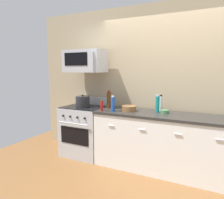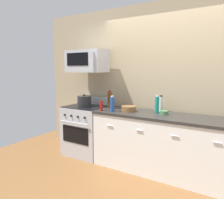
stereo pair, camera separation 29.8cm
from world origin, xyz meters
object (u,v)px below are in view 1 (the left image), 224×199
at_px(bowl_wooden_salad, 129,108).
at_px(stockpot, 83,102).
at_px(bottle_wine_amber, 109,100).
at_px(bottle_sparkling_teal, 157,104).
at_px(bottle_hot_sauce_red, 102,106).
at_px(bowl_green_glaze, 165,112).
at_px(bottle_vinegar_white, 161,103).
at_px(bottle_soda_blue, 113,104).
at_px(range_oven, 85,130).
at_px(microwave, 85,61).

distance_m(bowl_wooden_salad, stockpot, 0.90).
height_order(bottle_wine_amber, bottle_sparkling_teal, bottle_wine_amber).
xyz_separation_m(bottle_hot_sauce_red, bowl_wooden_salad, (0.40, 0.20, -0.04)).
bearing_deg(bottle_wine_amber, bottle_sparkling_teal, 1.59).
distance_m(bottle_wine_amber, bowl_green_glaze, 1.00).
bearing_deg(bottle_wine_amber, bottle_hot_sauce_red, -86.87).
distance_m(bottle_wine_amber, bottle_hot_sauce_red, 0.29).
bearing_deg(bottle_hot_sauce_red, bottle_vinegar_white, 26.29).
bearing_deg(bottle_soda_blue, bowl_green_glaze, 14.75).
bearing_deg(bowl_green_glaze, bottle_sparkling_teal, 162.33).
distance_m(range_oven, bottle_vinegar_white, 1.50).
height_order(microwave, bowl_green_glaze, microwave).
distance_m(bottle_sparkling_teal, bowl_wooden_salad, 0.47).
bearing_deg(microwave, bottle_sparkling_teal, 1.88).
bearing_deg(stockpot, bottle_sparkling_teal, 6.04).
xyz_separation_m(bowl_wooden_salad, stockpot, (-0.90, -0.03, 0.06)).
xyz_separation_m(bottle_vinegar_white, bowl_green_glaze, (0.10, -0.16, -0.10)).
bearing_deg(bottle_vinegar_white, microwave, -173.15).
relative_size(bottle_soda_blue, bottle_vinegar_white, 0.95).
xyz_separation_m(microwave, bottle_soda_blue, (0.67, -0.21, -0.71)).
bearing_deg(bottle_soda_blue, bowl_wooden_salad, 32.04).
bearing_deg(stockpot, range_oven, 90.00).
bearing_deg(bottle_hot_sauce_red, bottle_sparkling_teal, 20.12).
bearing_deg(bottle_vinegar_white, bowl_wooden_salad, -153.87).
bearing_deg(bottle_vinegar_white, bottle_soda_blue, -151.86).
height_order(microwave, bottle_wine_amber, microwave).
xyz_separation_m(microwave, bottle_wine_amber, (0.48, 0.02, -0.68)).
bearing_deg(microwave, bowl_wooden_salad, -4.17).
relative_size(bottle_wine_amber, bottle_sparkling_teal, 1.11).
xyz_separation_m(range_oven, bottle_hot_sauce_red, (0.49, -0.22, 0.54)).
xyz_separation_m(microwave, bowl_green_glaze, (1.47, 0.00, -0.80)).
bearing_deg(range_oven, bottle_vinegar_white, 8.69).
bearing_deg(bottle_hot_sauce_red, bowl_wooden_salad, 26.48).
height_order(microwave, bottle_hot_sauce_red, microwave).
distance_m(bottle_sparkling_teal, bottle_vinegar_white, 0.12).
bearing_deg(bottle_wine_amber, range_oven, -172.29).
relative_size(microwave, stockpot, 2.94).
distance_m(microwave, bottle_vinegar_white, 1.54).
xyz_separation_m(microwave, bowl_wooden_salad, (0.90, -0.07, -0.78)).
xyz_separation_m(bottle_soda_blue, bowl_green_glaze, (0.80, 0.21, -0.09)).
xyz_separation_m(range_oven, microwave, (0.00, 0.04, 1.28)).
distance_m(microwave, bottle_soda_blue, 1.00).
height_order(bottle_wine_amber, bottle_vinegar_white, bottle_wine_amber).
distance_m(bottle_wine_amber, stockpot, 0.49).
relative_size(bottle_wine_amber, bottle_vinegar_white, 1.17).
distance_m(bottle_hot_sauce_red, bowl_green_glaze, 1.01).
distance_m(bowl_green_glaze, bowl_wooden_salad, 0.58).
relative_size(bottle_sparkling_teal, bottle_vinegar_white, 1.05).
relative_size(range_oven, bottle_soda_blue, 4.15).
height_order(bottle_wine_amber, bottle_hot_sauce_red, bottle_wine_amber).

